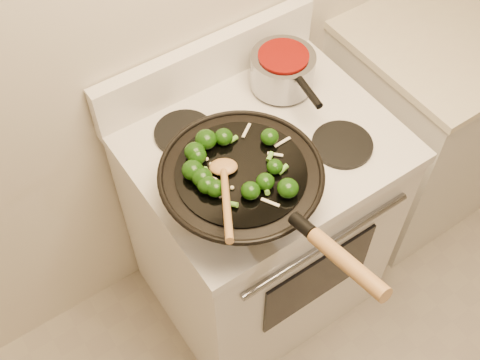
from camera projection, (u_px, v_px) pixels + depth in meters
stove at (258, 221)px, 2.14m from camera, size 0.78×0.67×1.08m
counter_unit at (431, 116)px, 2.47m from camera, size 0.77×0.62×0.91m
wok at (242, 186)px, 1.58m from camera, size 0.43×0.72×0.26m
stirfry at (226, 166)px, 1.52m from camera, size 0.31×0.30×0.05m
wooden_spoon at (225, 186)px, 1.45m from camera, size 0.20×0.30×0.14m
saucepan at (283, 70)px, 1.86m from camera, size 0.20×0.32×0.12m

